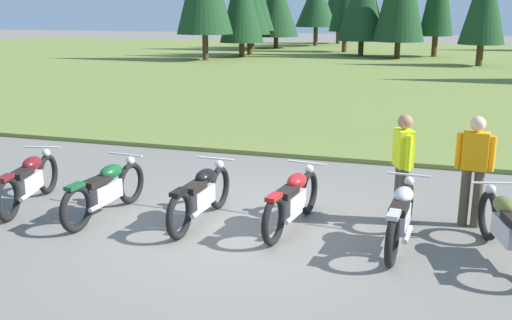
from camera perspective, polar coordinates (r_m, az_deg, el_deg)
ground_plane at (r=8.72m, az=-1.17°, el=-6.68°), size 140.00×140.00×0.00m
grass_moorland at (r=34.22m, az=12.95°, el=8.99°), size 80.00×44.00×0.10m
motorcycle_maroon at (r=10.25m, az=-21.32°, el=-1.86°), size 0.72×2.08×0.88m
motorcycle_british_green at (r=9.38m, az=-14.48°, el=-2.80°), size 0.62×2.10×0.88m
motorcycle_black at (r=8.87m, az=-5.39°, el=-3.39°), size 0.62×2.10×0.88m
motorcycle_red at (r=8.62m, az=3.61°, el=-3.89°), size 0.62×2.10×0.88m
motorcycle_silver at (r=8.19m, az=13.99°, el=-5.30°), size 0.62×2.10×0.88m
motorcycle_olive at (r=8.20m, az=23.36°, el=-6.09°), size 0.76×2.06×0.88m
rider_with_back_turned at (r=9.10m, az=20.55°, el=-0.45°), size 0.55×0.26×1.67m
rider_in_hivis_vest at (r=8.96m, az=14.15°, el=-0.19°), size 0.34×0.52×1.67m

